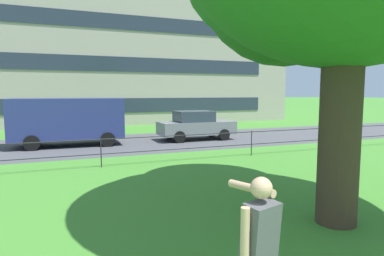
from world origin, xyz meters
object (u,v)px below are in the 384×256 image
panel_van_center (68,119)px  car_grey_right (196,125)px  person_thrower (259,252)px  apartment_building_background (69,33)px

panel_van_center → car_grey_right: (6.35, -0.32, -0.49)m
person_thrower → panel_van_center: size_ratio=0.33×
panel_van_center → apartment_building_background: bearing=87.5°
panel_van_center → car_grey_right: bearing=-2.9°
car_grey_right → apartment_building_background: size_ratio=0.11×
person_thrower → apartment_building_background: (-0.79, 30.08, 7.00)m
car_grey_right → apartment_building_background: bearing=109.0°
panel_van_center → apartment_building_background: size_ratio=0.14×
car_grey_right → person_thrower: bearing=-109.7°
car_grey_right → apartment_building_background: apartment_building_background is taller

